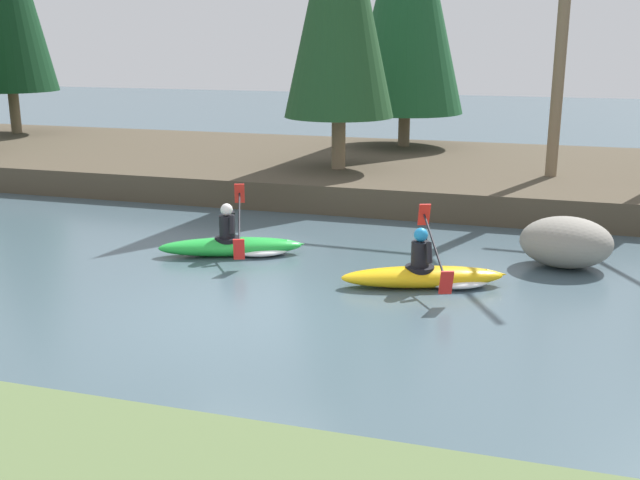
% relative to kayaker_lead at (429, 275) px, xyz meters
% --- Properties ---
extents(ground_plane, '(90.00, 90.00, 0.00)m').
position_rel_kayaker_lead_xyz_m(ground_plane, '(-2.41, -2.06, -0.20)').
color(ground_plane, '#425660').
extents(riverbank_far, '(44.00, 8.68, 0.68)m').
position_rel_kayaker_lead_xyz_m(riverbank_far, '(-2.41, 8.76, 0.14)').
color(riverbank_far, '#4C4233').
rests_on(riverbank_far, ground).
extents(bare_tree_upstream, '(4.29, 4.24, 7.85)m').
position_rel_kayaker_lead_xyz_m(bare_tree_upstream, '(1.89, 7.40, 4.17)').
color(bare_tree_upstream, '#7A664C').
rests_on(bare_tree_upstream, riverbank_far).
extents(kayaker_lead, '(2.74, 2.01, 1.20)m').
position_rel_kayaker_lead_xyz_m(kayaker_lead, '(0.00, 0.00, 0.00)').
color(kayaker_lead, yellow).
rests_on(kayaker_lead, ground).
extents(kayaker_middle, '(2.73, 1.99, 1.20)m').
position_rel_kayaker_lead_xyz_m(kayaker_middle, '(-3.78, 0.79, 0.00)').
color(kayaker_middle, green).
rests_on(kayaker_middle, ground).
extents(boulder_midstream, '(1.62, 1.26, 0.91)m').
position_rel_kayaker_lead_xyz_m(boulder_midstream, '(2.16, 1.81, 0.26)').
color(boulder_midstream, gray).
rests_on(boulder_midstream, ground).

